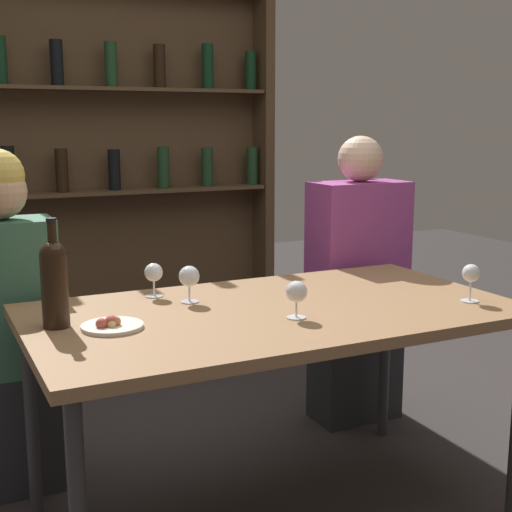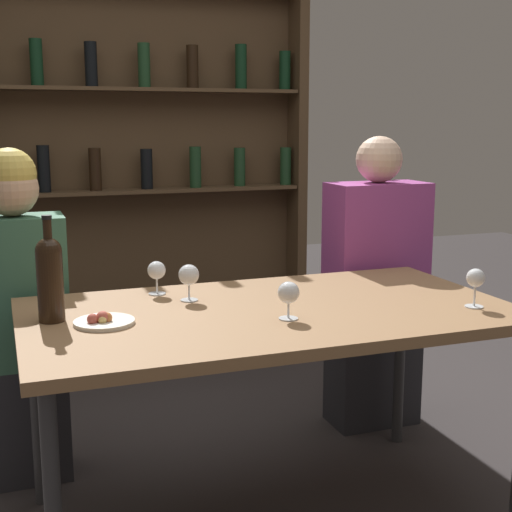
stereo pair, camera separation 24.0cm
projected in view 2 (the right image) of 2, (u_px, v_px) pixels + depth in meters
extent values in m
cube|color=olive|center=(270.00, 314.00, 2.31)|extent=(1.57, 0.86, 0.04)
cylinder|color=#2D2D30|center=(37.00, 409.00, 2.48)|extent=(0.04, 0.04, 0.71)
cylinder|color=#2D2D30|center=(400.00, 362.00, 2.97)|extent=(0.04, 0.04, 0.71)
cube|color=#4C3823|center=(143.00, 161.00, 4.13)|extent=(1.86, 0.02, 2.22)
cube|color=#4C3823|center=(297.00, 159.00, 4.35)|extent=(0.06, 0.18, 2.22)
cube|color=#4C3823|center=(147.00, 191.00, 4.06)|extent=(1.78, 0.18, 0.02)
cylinder|color=black|center=(44.00, 169.00, 3.85)|extent=(0.07, 0.07, 0.25)
cylinder|color=black|center=(95.00, 169.00, 3.95)|extent=(0.07, 0.07, 0.24)
cylinder|color=black|center=(147.00, 169.00, 4.04)|extent=(0.07, 0.07, 0.23)
cylinder|color=#19381E|center=(195.00, 167.00, 4.13)|extent=(0.07, 0.07, 0.24)
cylinder|color=#19381E|center=(240.00, 167.00, 4.23)|extent=(0.07, 0.07, 0.23)
cylinder|color=#19381E|center=(286.00, 166.00, 4.32)|extent=(0.07, 0.07, 0.23)
cube|color=#4C3823|center=(145.00, 90.00, 3.96)|extent=(1.78, 0.18, 0.02)
cylinder|color=black|center=(36.00, 62.00, 3.75)|extent=(0.07, 0.07, 0.24)
cylinder|color=black|center=(91.00, 64.00, 3.83)|extent=(0.07, 0.07, 0.24)
cylinder|color=#19381E|center=(145.00, 65.00, 3.93)|extent=(0.07, 0.07, 0.24)
cylinder|color=black|center=(192.00, 67.00, 4.03)|extent=(0.07, 0.07, 0.24)
cylinder|color=black|center=(241.00, 67.00, 4.13)|extent=(0.07, 0.07, 0.25)
cylinder|color=black|center=(285.00, 71.00, 4.22)|extent=(0.07, 0.07, 0.22)
cylinder|color=black|center=(50.00, 286.00, 2.14)|extent=(0.08, 0.08, 0.22)
sphere|color=black|center=(48.00, 251.00, 2.12)|extent=(0.08, 0.08, 0.08)
cylinder|color=black|center=(48.00, 235.00, 2.11)|extent=(0.03, 0.03, 0.09)
cylinder|color=black|center=(47.00, 217.00, 2.10)|extent=(0.03, 0.03, 0.01)
cylinder|color=silver|center=(157.00, 294.00, 2.50)|extent=(0.06, 0.06, 0.00)
cylinder|color=silver|center=(157.00, 284.00, 2.49)|extent=(0.01, 0.01, 0.06)
sphere|color=silver|center=(157.00, 270.00, 2.48)|extent=(0.06, 0.06, 0.06)
cylinder|color=silver|center=(474.00, 306.00, 2.33)|extent=(0.06, 0.06, 0.00)
cylinder|color=silver|center=(475.00, 294.00, 2.32)|extent=(0.01, 0.01, 0.08)
sphere|color=silver|center=(476.00, 278.00, 2.31)|extent=(0.06, 0.06, 0.06)
cylinder|color=silver|center=(288.00, 318.00, 2.18)|extent=(0.06, 0.06, 0.00)
cylinder|color=silver|center=(288.00, 308.00, 2.18)|extent=(0.01, 0.01, 0.06)
sphere|color=silver|center=(289.00, 292.00, 2.17)|extent=(0.07, 0.07, 0.07)
cylinder|color=silver|center=(189.00, 300.00, 2.41)|extent=(0.06, 0.06, 0.00)
cylinder|color=silver|center=(189.00, 290.00, 2.40)|extent=(0.01, 0.01, 0.07)
sphere|color=silver|center=(189.00, 275.00, 2.39)|extent=(0.07, 0.07, 0.07)
cylinder|color=silver|center=(104.00, 322.00, 2.13)|extent=(0.18, 0.18, 0.01)
sphere|color=#E5BC66|center=(102.00, 320.00, 2.10)|extent=(0.03, 0.03, 0.03)
sphere|color=#B74C3D|center=(103.00, 318.00, 2.11)|extent=(0.04, 0.04, 0.04)
sphere|color=#B74C3D|center=(93.00, 319.00, 2.10)|extent=(0.03, 0.03, 0.03)
sphere|color=#C67038|center=(107.00, 318.00, 2.12)|extent=(0.03, 0.03, 0.03)
cube|color=#26262B|center=(25.00, 420.00, 2.70)|extent=(0.32, 0.22, 0.45)
cube|color=#38664C|center=(17.00, 292.00, 2.60)|extent=(0.35, 0.22, 0.55)
sphere|color=tan|center=(11.00, 189.00, 2.53)|extent=(0.20, 0.20, 0.20)
sphere|color=gold|center=(10.00, 174.00, 2.52)|extent=(0.19, 0.19, 0.19)
cube|color=#26262B|center=(372.00, 373.00, 3.20)|extent=(0.38, 0.22, 0.45)
cube|color=#9E3F8C|center=(376.00, 255.00, 3.10)|extent=(0.42, 0.22, 0.63)
sphere|color=beige|center=(379.00, 159.00, 3.02)|extent=(0.20, 0.20, 0.20)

